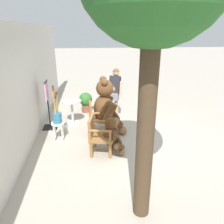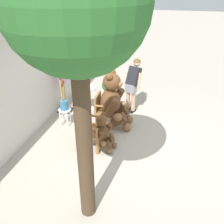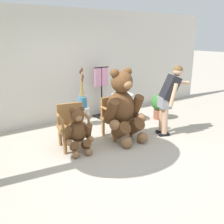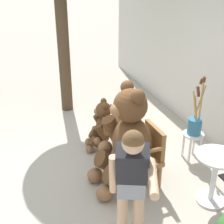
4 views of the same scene
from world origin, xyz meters
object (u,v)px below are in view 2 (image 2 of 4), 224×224
wooden_chair_left (91,129)px  person_visitor (133,81)px  round_side_table (88,96)px  wooden_chair_right (104,109)px  patio_tree (82,8)px  teddy_bear_large (114,100)px  potted_plant (109,87)px  brush_bucket (64,103)px  teddy_bear_small (103,132)px  white_stool (65,113)px  clothing_display_stand (64,88)px

wooden_chair_left → person_visitor: 2.17m
round_side_table → wooden_chair_right: bearing=-134.7°
patio_tree → round_side_table: bearing=20.4°
wooden_chair_right → teddy_bear_large: size_ratio=0.56×
potted_plant → teddy_bear_large: bearing=-160.6°
brush_bucket → potted_plant: size_ratio=1.40×
patio_tree → potted_plant: (4.42, 0.91, -2.81)m
wooden_chair_right → teddy_bear_small: bearing=-164.7°
white_stool → patio_tree: bearing=-147.5°
round_side_table → patio_tree: size_ratio=0.17×
teddy_bear_large → white_stool: size_ratio=3.31×
person_visitor → white_stool: size_ratio=3.36×
wooden_chair_right → white_stool: 1.04m
wooden_chair_left → clothing_display_stand: 2.02m
teddy_bear_small → round_side_table: bearing=29.6°
round_side_table → clothing_display_stand: size_ratio=0.53×
teddy_bear_large → person_visitor: (1.00, -0.33, 0.17)m
teddy_bear_small → white_stool: bearing=59.2°
wooden_chair_left → potted_plant: bearing=6.7°
teddy_bear_large → potted_plant: teddy_bear_large is taller
wooden_chair_right → white_stool: wooden_chair_right is taller
brush_bucket → wooden_chair_right: bearing=-74.0°
brush_bucket → white_stool: bearing=-124.6°
teddy_bear_large → wooden_chair_left: bearing=165.8°
person_visitor → clothing_display_stand: size_ratio=1.13×
round_side_table → white_stool: bearing=163.4°
brush_bucket → potted_plant: brush_bucket is taller
clothing_display_stand → teddy_bear_large: bearing=-106.2°
white_stool → round_side_table: bearing=-16.6°
brush_bucket → round_side_table: 1.05m
wooden_chair_right → teddy_bear_large: 0.39m
teddy_bear_large → teddy_bear_small: (-1.06, -0.03, -0.31)m
white_stool → brush_bucket: size_ratio=0.48×
teddy_bear_large → white_stool: 1.35m
teddy_bear_small → clothing_display_stand: clothing_display_stand is taller
teddy_bear_small → round_side_table: teddy_bear_small is taller
person_visitor → patio_tree: size_ratio=0.37×
white_stool → round_side_table: size_ratio=0.64×
wooden_chair_left → white_stool: (0.75, 1.00, -0.11)m
white_stool → patio_tree: (-2.50, -1.59, 2.86)m
teddy_bear_small → clothing_display_stand: bearing=46.8°
wooden_chair_left → teddy_bear_small: teddy_bear_small is taller
round_side_table → patio_tree: bearing=-159.6°
person_visitor → wooden_chair_right: bearing=149.7°
wooden_chair_left → teddy_bear_small: 0.29m
brush_bucket → round_side_table: size_ratio=1.32×
teddy_bear_small → white_stool: (0.77, 1.29, -0.08)m
teddy_bear_small → round_side_table: 2.01m
wooden_chair_left → brush_bucket: 1.26m
potted_plant → clothing_display_stand: 1.58m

